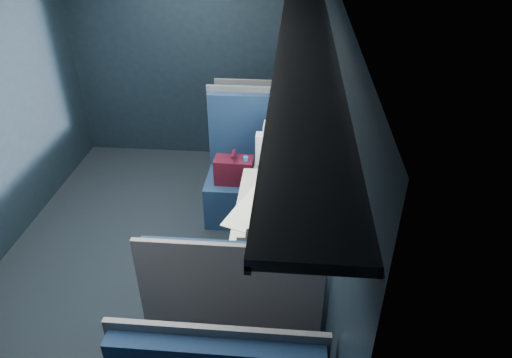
# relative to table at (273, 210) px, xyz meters

# --- Properties ---
(ground) EXTENTS (2.80, 4.20, 0.01)m
(ground) POSITION_rel_table_xyz_m (-1.03, 0.00, -0.67)
(ground) COLOR black
(room_shell) EXTENTS (3.00, 4.40, 2.40)m
(room_shell) POSITION_rel_table_xyz_m (-1.01, 0.00, 0.81)
(room_shell) COLOR black
(room_shell) RESTS_ON ground
(table) EXTENTS (0.62, 1.00, 0.74)m
(table) POSITION_rel_table_xyz_m (0.00, 0.00, 0.00)
(table) COLOR #54565E
(table) RESTS_ON ground
(seat_bay_near) EXTENTS (1.04, 0.62, 1.26)m
(seat_bay_near) POSITION_rel_table_xyz_m (-0.19, 0.87, -0.24)
(seat_bay_near) COLOR #0E1F3E
(seat_bay_near) RESTS_ON ground
(seat_bay_far) EXTENTS (1.04, 0.62, 1.26)m
(seat_bay_far) POSITION_rel_table_xyz_m (-0.18, -0.87, -0.25)
(seat_bay_far) COLOR #0E1F3E
(seat_bay_far) RESTS_ON ground
(seat_row_front) EXTENTS (1.04, 0.51, 1.16)m
(seat_row_front) POSITION_rel_table_xyz_m (-0.18, 1.80, -0.25)
(seat_row_front) COLOR #0E1F3E
(seat_row_front) RESTS_ON ground
(man) EXTENTS (0.53, 0.56, 1.32)m
(man) POSITION_rel_table_xyz_m (0.07, 0.70, 0.06)
(man) COLOR black
(man) RESTS_ON ground
(woman) EXTENTS (0.53, 0.56, 1.32)m
(woman) POSITION_rel_table_xyz_m (0.07, -0.71, 0.06)
(woman) COLOR black
(woman) RESTS_ON ground
(papers) EXTENTS (0.74, 0.88, 0.01)m
(papers) POSITION_rel_table_xyz_m (0.00, -0.07, 0.08)
(papers) COLOR white
(papers) RESTS_ON table
(laptop) EXTENTS (0.33, 0.37, 0.23)m
(laptop) POSITION_rel_table_xyz_m (0.21, 0.14, 0.14)
(laptop) COLOR silver
(laptop) RESTS_ON table
(bottle_small) EXTENTS (0.06, 0.06, 0.22)m
(bottle_small) POSITION_rel_table_xyz_m (0.26, 0.25, 0.17)
(bottle_small) COLOR silver
(bottle_small) RESTS_ON table
(cup) EXTENTS (0.07, 0.07, 0.09)m
(cup) POSITION_rel_table_xyz_m (0.30, 0.44, 0.12)
(cup) COLOR white
(cup) RESTS_ON table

